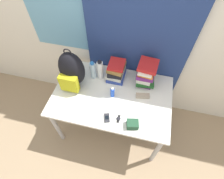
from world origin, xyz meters
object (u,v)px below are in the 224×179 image
water_bottle (93,70)px  camera_pouch (133,124)px  sunglasses_case (143,96)px  wristwatch (119,119)px  sunscreen_bottle (112,92)px  backpack (72,71)px  book_stack_left (116,71)px  cell_phone (107,118)px  sports_bottle (100,70)px  book_stack_center (146,73)px

water_bottle → camera_pouch: bearing=-42.9°
sunglasses_case → wristwatch: size_ratio=1.75×
water_bottle → camera_pouch: water_bottle is taller
sunscreen_bottle → backpack: bearing=172.2°
book_stack_left → cell_phone: size_ratio=2.42×
sports_bottle → camera_pouch: bearing=-48.5°
backpack → camera_pouch: size_ratio=3.92×
wristwatch → sunglasses_case: bearing=58.9°
sunglasses_case → book_stack_left: bearing=147.9°
sunglasses_case → camera_pouch: 0.38m
sports_bottle → water_bottle: bearing=-167.4°
book_stack_center → sunglasses_case: (0.01, -0.23, -0.13)m
book_stack_left → sunscreen_bottle: book_stack_left is taller
book_stack_center → camera_pouch: size_ratio=2.23×
backpack → sunscreen_bottle: (0.47, -0.07, -0.16)m
backpack → book_stack_center: 0.83m
backpack → wristwatch: (0.60, -0.33, -0.22)m
cell_phone → camera_pouch: bearing=-4.5°
sports_bottle → camera_pouch: 0.74m
book_stack_left → cell_phone: book_stack_left is taller
cell_phone → sunglasses_case: size_ratio=0.70×
sports_bottle → camera_pouch: sports_bottle is taller
water_bottle → sunglasses_case: bearing=-13.8°
sports_bottle → sunglasses_case: bearing=-17.7°
backpack → book_stack_center: (0.79, 0.23, -0.07)m
backpack → cell_phone: size_ratio=4.66×
sunglasses_case → camera_pouch: bearing=-97.8°
book_stack_left → sunglasses_case: size_ratio=1.69×
sports_bottle → sunglasses_case: size_ratio=1.66×
cell_phone → camera_pouch: (0.27, -0.02, 0.03)m
wristwatch → backpack: bearing=151.0°
book_stack_left → wristwatch: 0.59m
book_stack_left → water_bottle: size_ratio=1.10×
backpack → water_bottle: backpack is taller
book_stack_center → camera_pouch: (-0.04, -0.60, -0.11)m
book_stack_center → cell_phone: size_ratio=2.65×
backpack → camera_pouch: (0.75, -0.38, -0.19)m
wristwatch → camera_pouch: bearing=-15.3°
cell_phone → wristwatch: (0.12, 0.02, -0.00)m
sunglasses_case → wristwatch: bearing=-121.1°
book_stack_left → sports_bottle: sports_bottle is taller
backpack → sunglasses_case: bearing=-0.0°
cell_phone → wristwatch: 0.12m
sunscreen_bottle → book_stack_center: bearing=42.3°
sunglasses_case → camera_pouch: size_ratio=1.20×
wristwatch → book_stack_left: bearing=105.5°
book_stack_left → water_bottle: (-0.26, -0.07, 0.01)m
camera_pouch → wristwatch: 0.16m
sports_bottle → sunglasses_case: 0.57m
book_stack_left → camera_pouch: 0.67m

